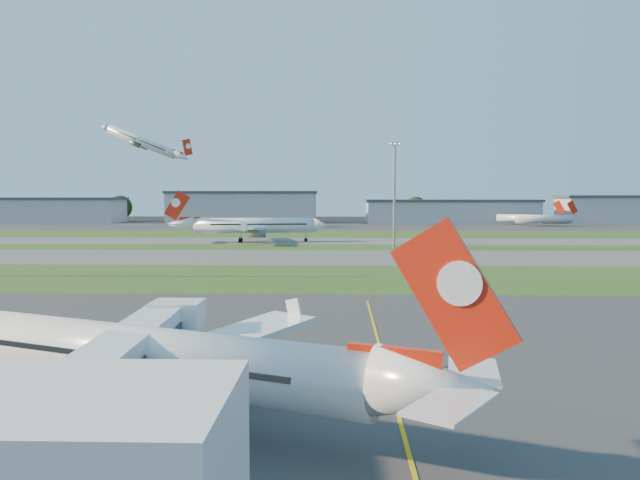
{
  "coord_description": "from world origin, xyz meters",
  "views": [
    {
      "loc": [
        1.56,
        -44.36,
        12.64
      ],
      "look_at": [
        -0.9,
        36.21,
        7.0
      ],
      "focal_mm": 35.0,
      "sensor_mm": 36.0,
      "label": 1
    }
  ],
  "objects_px": {
    "light_mast_centre": "(394,188)",
    "mini_jet_near": "(545,219)",
    "airliner_parked": "(150,359)",
    "airliner_taxiing": "(253,226)",
    "jet_bridge": "(103,376)",
    "mini_jet_far": "(528,218)"
  },
  "relations": [
    {
      "from": "light_mast_centre",
      "to": "mini_jet_near",
      "type": "bearing_deg",
      "value": 56.89
    },
    {
      "from": "airliner_parked",
      "to": "light_mast_centre",
      "type": "distance_m",
      "value": 121.75
    },
    {
      "from": "mini_jet_near",
      "to": "light_mast_centre",
      "type": "height_order",
      "value": "light_mast_centre"
    },
    {
      "from": "mini_jet_near",
      "to": "airliner_taxiing",
      "type": "bearing_deg",
      "value": -153.74
    },
    {
      "from": "jet_bridge",
      "to": "airliner_taxiing",
      "type": "xyz_separation_m",
      "value": [
        -12.48,
        142.76,
        0.5
      ]
    },
    {
      "from": "airliner_taxiing",
      "to": "mini_jet_far",
      "type": "xyz_separation_m",
      "value": [
        106.38,
        102.92,
        -1.22
      ]
    },
    {
      "from": "airliner_taxiing",
      "to": "mini_jet_far",
      "type": "distance_m",
      "value": 148.02
    },
    {
      "from": "airliner_parked",
      "to": "mini_jet_far",
      "type": "relative_size",
      "value": 1.21
    },
    {
      "from": "airliner_parked",
      "to": "mini_jet_near",
      "type": "xyz_separation_m",
      "value": [
        97.02,
        231.02,
        -0.38
      ]
    },
    {
      "from": "airliner_taxiing",
      "to": "light_mast_centre",
      "type": "distance_m",
      "value": 43.34
    },
    {
      "from": "jet_bridge",
      "to": "mini_jet_near",
      "type": "bearing_deg",
      "value": 67.41
    },
    {
      "from": "mini_jet_far",
      "to": "light_mast_centre",
      "type": "bearing_deg",
      "value": -92.33
    },
    {
      "from": "airliner_taxiing",
      "to": "light_mast_centre",
      "type": "bearing_deg",
      "value": 143.54
    },
    {
      "from": "airliner_taxiing",
      "to": "light_mast_centre",
      "type": "relative_size",
      "value": 1.59
    },
    {
      "from": "jet_bridge",
      "to": "light_mast_centre",
      "type": "distance_m",
      "value": 126.17
    },
    {
      "from": "airliner_parked",
      "to": "mini_jet_far",
      "type": "xyz_separation_m",
      "value": [
        92.96,
        241.3,
        -0.38
      ]
    },
    {
      "from": "mini_jet_near",
      "to": "light_mast_centre",
      "type": "xyz_separation_m",
      "value": [
        -73.14,
        -112.16,
        11.53
      ]
    },
    {
      "from": "mini_jet_near",
      "to": "mini_jet_far",
      "type": "xyz_separation_m",
      "value": [
        -4.05,
        10.28,
        0.0
      ]
    },
    {
      "from": "jet_bridge",
      "to": "airliner_parked",
      "type": "distance_m",
      "value": 4.49
    },
    {
      "from": "light_mast_centre",
      "to": "jet_bridge",
      "type": "bearing_deg",
      "value": -101.38
    },
    {
      "from": "jet_bridge",
      "to": "light_mast_centre",
      "type": "height_order",
      "value": "light_mast_centre"
    },
    {
      "from": "jet_bridge",
      "to": "airliner_taxiing",
      "type": "height_order",
      "value": "airliner_taxiing"
    }
  ]
}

